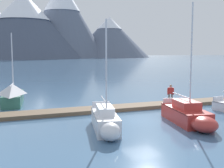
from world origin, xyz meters
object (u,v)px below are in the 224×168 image
Objects in this scene: person_on_dock at (171,93)px; sailboat_mid_dock_port at (189,115)px; sailboat_nearest_berth at (13,94)px; sailboat_second_berth at (106,121)px.

sailboat_mid_dock_port is at bearing -111.25° from person_on_dock.
sailboat_mid_dock_port reaches higher than sailboat_nearest_berth.
sailboat_second_berth is at bearing -145.85° from person_on_dock.
sailboat_mid_dock_port is at bearing -3.97° from sailboat_second_berth.
sailboat_nearest_berth is 16.57m from sailboat_mid_dock_port.
person_on_dock is (13.28, -6.43, 0.31)m from sailboat_nearest_berth.
person_on_dock is at bearing -25.83° from sailboat_nearest_berth.
sailboat_mid_dock_port is 4.84× the size of person_on_dock.
sailboat_nearest_berth is 14.75m from person_on_dock.
sailboat_mid_dock_port is 6.49m from person_on_dock.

